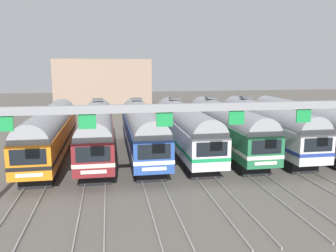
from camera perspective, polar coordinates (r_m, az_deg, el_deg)
The scene contains 11 objects.
ground_plane at distance 33.65m, azimuth 2.68°, elevation -4.67°, with size 160.00×160.00×0.00m, color #5B564F.
track_bed at distance 50.01m, azimuth -1.50°, elevation 0.29°, with size 26.08×70.00×0.15m.
commuter_train_orange at distance 32.73m, azimuth -18.79°, elevation -0.81°, with size 2.88×18.06×4.77m.
commuter_train_maroon at distance 32.33m, azimuth -11.61°, elevation -0.60°, with size 2.88×18.06×5.05m.
commuter_train_blue at distance 32.44m, azimuth -4.36°, elevation -0.38°, with size 2.88×18.06×5.05m.
commuter_train_white at distance 33.07m, azimuth 2.72°, elevation -0.16°, with size 2.88×18.06×5.05m.
commuter_train_green at distance 34.18m, azimuth 9.44°, elevation 0.04°, with size 2.88×18.06×5.05m.
commuter_train_silver at distance 35.73m, azimuth 15.66°, elevation 0.24°, with size 2.88×18.06×5.05m.
commuter_train_stainless at distance 37.65m, azimuth 21.31°, elevation 0.40°, with size 2.88×18.06×4.77m.
catenary_gantry at distance 19.83m, azimuth 11.21°, elevation 0.84°, with size 29.82×0.44×6.97m.
maintenance_building at distance 71.25m, azimuth -10.60°, elevation 6.88°, with size 18.38×10.00×9.63m, color gray.
Camera 1 is at (-7.05, -31.78, 8.54)m, focal length 36.99 mm.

